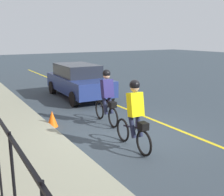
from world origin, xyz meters
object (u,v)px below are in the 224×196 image
object	(u,v)px
traffic_cone_near	(52,119)
parked_sedan_rear	(78,80)
cyclist_follow	(135,115)
cyclist_lead	(107,97)

from	to	relation	value
traffic_cone_near	parked_sedan_rear	bearing A→B (deg)	-35.49
parked_sedan_rear	cyclist_follow	bearing A→B (deg)	-9.58
cyclist_follow	parked_sedan_rear	bearing A→B (deg)	-7.41
cyclist_lead	parked_sedan_rear	size ratio (longest dim) A/B	0.41
cyclist_follow	traffic_cone_near	size ratio (longest dim) A/B	3.47
cyclist_lead	cyclist_follow	size ratio (longest dim) A/B	1.00
cyclist_lead	parked_sedan_rear	distance (m)	4.28
parked_sedan_rear	traffic_cone_near	xyz separation A→B (m)	(-3.55, 2.53, -0.56)
cyclist_lead	traffic_cone_near	xyz separation A→B (m)	(0.65, 1.68, -0.65)
cyclist_follow	parked_sedan_rear	size ratio (longest dim) A/B	0.41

